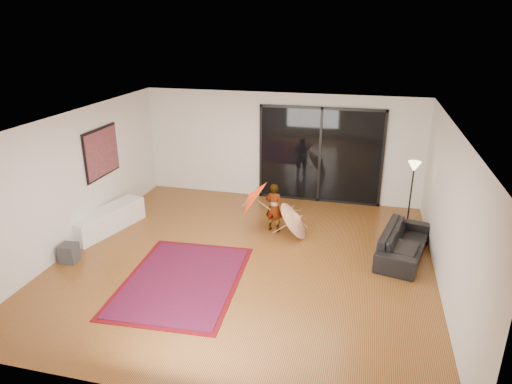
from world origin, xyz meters
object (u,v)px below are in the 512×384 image
(media_console, at_px, (108,220))
(ottoman, at_px, (398,254))
(child, at_px, (274,208))
(sofa, at_px, (404,243))

(media_console, height_order, ottoman, media_console)
(child, bearing_deg, media_console, 24.82)
(ottoman, bearing_deg, media_console, -179.91)
(ottoman, xyz_separation_m, child, (-2.57, 0.85, 0.36))
(media_console, distance_m, sofa, 6.21)
(ottoman, relative_size, child, 0.59)
(media_console, xyz_separation_m, ottoman, (6.09, 0.01, -0.07))
(media_console, bearing_deg, child, 28.40)
(media_console, xyz_separation_m, sofa, (6.20, 0.35, 0.02))
(ottoman, bearing_deg, child, 161.75)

